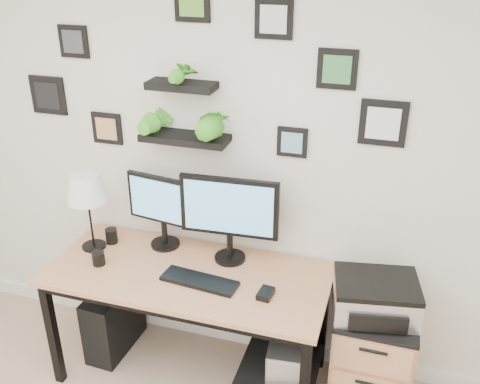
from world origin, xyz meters
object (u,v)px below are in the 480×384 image
at_px(monitor_left, 162,207).
at_px(printer, 375,297).
at_px(pc_tower_grey, 287,364).
at_px(table_lamp, 86,190).
at_px(monitor_right, 229,213).
at_px(mug, 98,258).
at_px(desk, 196,288).
at_px(pc_tower_black, 114,319).
at_px(file_cabinet, 372,356).

height_order(monitor_left, printer, monitor_left).
bearing_deg(pc_tower_grey, table_lamp, 176.94).
bearing_deg(monitor_right, table_lamp, -172.44).
bearing_deg(mug, desk, 11.43).
bearing_deg(pc_tower_black, pc_tower_grey, -0.04).
bearing_deg(pc_tower_grey, mug, -175.17).
bearing_deg(printer, file_cabinet, 57.30).
height_order(desk, pc_tower_black, desk).
height_order(monitor_right, table_lamp, monitor_right).
distance_m(desk, file_cabinet, 1.07).
xyz_separation_m(monitor_right, file_cabinet, (0.87, -0.10, -0.73)).
xyz_separation_m(desk, pc_tower_grey, (0.56, -0.02, -0.41)).
relative_size(monitor_right, file_cabinet, 0.85).
bearing_deg(table_lamp, printer, -0.95).
height_order(mug, printer, printer).
distance_m(monitor_right, printer, 0.91).
xyz_separation_m(monitor_left, monitor_right, (0.43, -0.03, 0.04)).
bearing_deg(table_lamp, pc_tower_grey, -3.06).
bearing_deg(monitor_left, table_lamp, -160.80).
height_order(table_lamp, printer, table_lamp).
distance_m(table_lamp, pc_tower_grey, 1.55).
distance_m(table_lamp, pc_tower_black, 0.92).
height_order(pc_tower_black, file_cabinet, file_cabinet).
distance_m(mug, file_cabinet, 1.66).
distance_m(pc_tower_black, file_cabinet, 1.64).
xyz_separation_m(monitor_right, pc_tower_grey, (0.40, -0.18, -0.84)).
bearing_deg(file_cabinet, monitor_right, 173.39).
xyz_separation_m(table_lamp, mug, (0.13, -0.16, -0.34)).
relative_size(table_lamp, pc_tower_grey, 1.04).
bearing_deg(printer, monitor_left, 172.43).
height_order(mug, pc_tower_grey, mug).
relative_size(monitor_left, table_lamp, 0.96).
bearing_deg(pc_tower_grey, monitor_right, 156.28).
xyz_separation_m(file_cabinet, printer, (-0.02, -0.04, 0.43)).
bearing_deg(table_lamp, file_cabinet, 0.34).
height_order(pc_tower_black, pc_tower_grey, pc_tower_black).
distance_m(monitor_left, mug, 0.47).
bearing_deg(printer, mug, -175.14).
bearing_deg(monitor_right, pc_tower_black, -170.75).
height_order(file_cabinet, printer, printer).
relative_size(monitor_right, printer, 1.18).
distance_m(pc_tower_black, pc_tower_grey, 1.16).
height_order(monitor_right, file_cabinet, monitor_right).
relative_size(monitor_right, table_lamp, 1.18).
relative_size(mug, pc_tower_black, 0.18).
distance_m(monitor_right, mug, 0.81).
relative_size(monitor_left, file_cabinet, 0.69).
height_order(table_lamp, mug, table_lamp).
height_order(monitor_left, file_cabinet, monitor_left).
distance_m(pc_tower_black, printer, 1.70).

